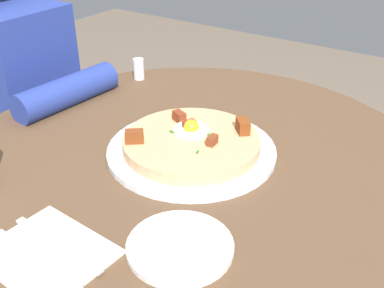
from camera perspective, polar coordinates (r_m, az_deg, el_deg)
The scene contains 9 objects.
dining_table at distance 0.99m, azimuth -0.05°, elevation -9.79°, with size 0.93×0.93×0.74m.
person_seated at distance 1.44m, azimuth -20.69°, elevation -0.75°, with size 0.51×0.29×1.14m.
pizza_plate at distance 0.88m, azimuth 0.06°, elevation -0.79°, with size 0.32×0.32×0.01m, color white.
breakfast_pizza at distance 0.88m, azimuth 0.06°, elevation 0.29°, with size 0.26×0.26×0.05m.
bread_plate at distance 0.67m, azimuth -1.48°, elevation -12.54°, with size 0.15×0.15×0.01m, color white.
napkin at distance 0.70m, azimuth -17.39°, elevation -12.79°, with size 0.17×0.14×0.00m, color white.
fork at distance 0.69m, azimuth -18.66°, elevation -13.25°, with size 0.18×0.01×0.01m, color silver.
knife at distance 0.70m, azimuth -16.27°, elevation -11.78°, with size 0.18×0.01×0.01m, color silver.
salt_shaker at distance 1.23m, azimuth -6.59°, elevation 9.18°, with size 0.03×0.03×0.05m, color white.
Camera 1 is at (-0.43, 0.63, 1.19)m, focal length 43.24 mm.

